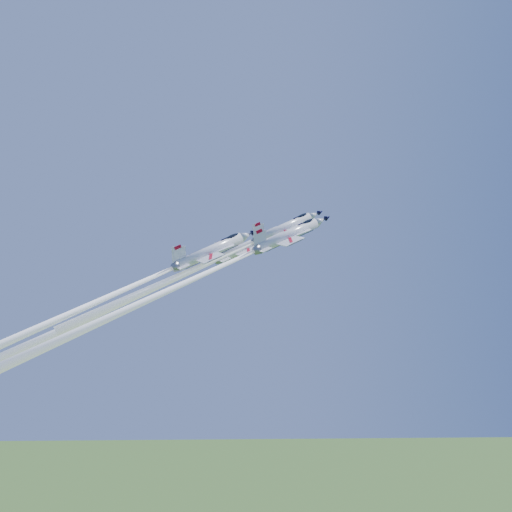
{
  "coord_description": "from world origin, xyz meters",
  "views": [
    {
      "loc": [
        -2.91,
        -94.96,
        95.21
      ],
      "look_at": [
        0.0,
        0.0,
        102.33
      ],
      "focal_mm": 40.0,
      "sensor_mm": 36.0,
      "label": 1
    }
  ],
  "objects_px": {
    "jet_left": "(155,288)",
    "jet_slot": "(82,309)",
    "jet_right": "(172,289)",
    "jet_lead": "(208,263)"
  },
  "relations": [
    {
      "from": "jet_left",
      "to": "jet_slot",
      "type": "relative_size",
      "value": 0.86
    },
    {
      "from": "jet_slot",
      "to": "jet_right",
      "type": "bearing_deg",
      "value": 49.1
    },
    {
      "from": "jet_left",
      "to": "jet_slot",
      "type": "distance_m",
      "value": 14.04
    },
    {
      "from": "jet_right",
      "to": "jet_slot",
      "type": "bearing_deg",
      "value": -130.9
    },
    {
      "from": "jet_lead",
      "to": "jet_right",
      "type": "distance_m",
      "value": 12.73
    },
    {
      "from": "jet_left",
      "to": "jet_right",
      "type": "relative_size",
      "value": 0.94
    },
    {
      "from": "jet_left",
      "to": "jet_right",
      "type": "height_order",
      "value": "jet_right"
    },
    {
      "from": "jet_right",
      "to": "jet_lead",
      "type": "bearing_deg",
      "value": 134.06
    },
    {
      "from": "jet_lead",
      "to": "jet_slot",
      "type": "xyz_separation_m",
      "value": [
        -18.81,
        -6.52,
        -7.44
      ]
    },
    {
      "from": "jet_lead",
      "to": "jet_slot",
      "type": "relative_size",
      "value": 0.75
    }
  ]
}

